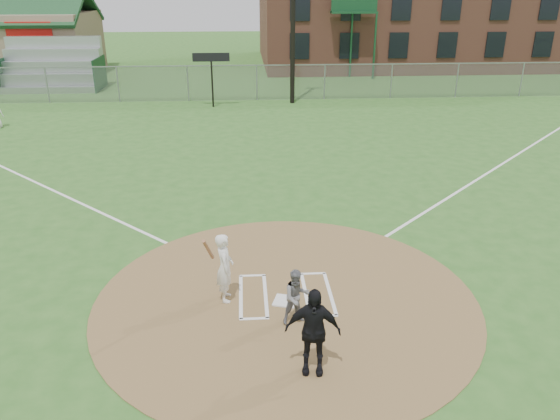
{
  "coord_description": "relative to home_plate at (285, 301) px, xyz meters",
  "views": [
    {
      "loc": [
        -0.84,
        -10.32,
        6.49
      ],
      "look_at": [
        0.0,
        2.0,
        1.3
      ],
      "focal_mm": 35.0,
      "sensor_mm": 36.0,
      "label": 1
    }
  ],
  "objects": [
    {
      "name": "foul_line_first",
      "position": [
        9.03,
        9.14,
        -0.03
      ],
      "size": [
        17.04,
        17.04,
        0.01
      ],
      "primitive_type": "cube",
      "rotation": [
        0.0,
        0.0,
        -0.79
      ],
      "color": "white",
      "rests_on": "ground"
    },
    {
      "name": "outfield_fence",
      "position": [
        0.03,
        22.14,
        0.98
      ],
      "size": [
        56.08,
        0.08,
        2.03
      ],
      "color": "slate",
      "rests_on": "ground"
    },
    {
      "name": "clubhouse",
      "position": [
        -17.96,
        33.13,
        2.35
      ],
      "size": [
        12.2,
        8.71,
        6.23
      ],
      "color": "#9C856A",
      "rests_on": "ground"
    },
    {
      "name": "bleachers",
      "position": [
        -12.97,
        26.34,
        1.55
      ],
      "size": [
        6.08,
        3.2,
        3.2
      ],
      "color": "#B7BABF",
      "rests_on": "ground"
    },
    {
      "name": "umpire",
      "position": [
        0.3,
        -2.29,
        0.82
      ],
      "size": [
        1.03,
        0.55,
        1.67
      ],
      "primitive_type": "imported",
      "rotation": [
        0.0,
        0.0,
        -0.15
      ],
      "color": "black",
      "rests_on": "dirt_circle"
    },
    {
      "name": "batters_boxes",
      "position": [
        0.03,
        0.29,
        -0.01
      ],
      "size": [
        2.08,
        1.88,
        0.01
      ],
      "color": "white",
      "rests_on": "dirt_circle"
    },
    {
      "name": "foul_line_third",
      "position": [
        -8.97,
        9.14,
        -0.03
      ],
      "size": [
        17.04,
        17.04,
        0.01
      ],
      "primitive_type": "cube",
      "rotation": [
        0.0,
        0.0,
        0.79
      ],
      "color": "white",
      "rests_on": "ground"
    },
    {
      "name": "ground",
      "position": [
        0.03,
        0.14,
        -0.04
      ],
      "size": [
        140.0,
        140.0,
        0.0
      ],
      "primitive_type": "plane",
      "color": "#2F6221",
      "rests_on": "ground"
    },
    {
      "name": "home_plate",
      "position": [
        0.0,
        0.0,
        0.0
      ],
      "size": [
        0.61,
        0.61,
        0.03
      ],
      "primitive_type": "cube",
      "rotation": [
        0.0,
        0.0,
        -0.3
      ],
      "color": "white",
      "rests_on": "dirt_circle"
    },
    {
      "name": "scoreboard_sign",
      "position": [
        -2.47,
        20.34,
        2.35
      ],
      "size": [
        2.0,
        0.1,
        2.93
      ],
      "color": "black",
      "rests_on": "ground"
    },
    {
      "name": "catcher",
      "position": [
        0.17,
        -0.77,
        0.58
      ],
      "size": [
        0.68,
        0.6,
        1.19
      ],
      "primitive_type": "imported",
      "rotation": [
        0.0,
        0.0,
        0.29
      ],
      "color": "slate",
      "rests_on": "dirt_circle"
    },
    {
      "name": "dirt_circle",
      "position": [
        0.03,
        0.14,
        -0.03
      ],
      "size": [
        8.4,
        8.4,
        0.02
      ],
      "primitive_type": "cylinder",
      "color": "olive",
      "rests_on": "ground"
    },
    {
      "name": "batter_at_plate",
      "position": [
        -1.3,
        0.2,
        0.78
      ],
      "size": [
        0.61,
        1.0,
        1.78
      ],
      "color": "white",
      "rests_on": "dirt_circle"
    }
  ]
}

